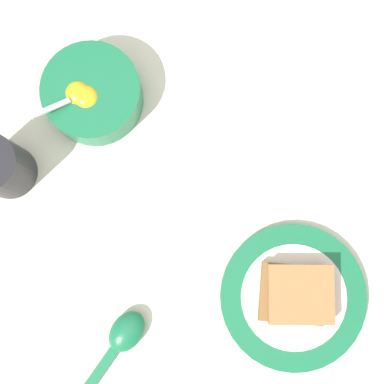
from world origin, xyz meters
The scene contains 5 objects.
ground_plane centered at (0.00, 0.00, 0.00)m, with size 3.00×3.00×0.00m, color silver.
egg_bowl centered at (-0.23, -0.06, 0.03)m, with size 0.13×0.14×0.08m.
toast_plate centered at (0.08, 0.16, 0.01)m, with size 0.19×0.19×0.01m.
toast_sandwich centered at (0.08, 0.16, 0.03)m, with size 0.09×0.11×0.03m.
soup_spoon centered at (0.10, -0.07, 0.01)m, with size 0.13×0.13×0.03m.
Camera 1 is at (0.00, 0.04, 0.72)m, focal length 50.00 mm.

